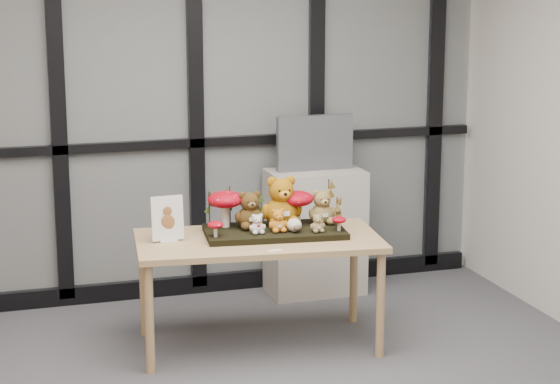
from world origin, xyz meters
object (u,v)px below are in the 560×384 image
object	(u,v)px
bear_tan_back	(322,205)
mushroom_front_right	(339,223)
diorama_tray	(275,232)
bear_small_yellow	(278,219)
mushroom_front_left	(215,228)
cabinet	(315,232)
plush_cream_hedgehog	(294,224)
mushroom_back_left	(226,207)
bear_pooh_yellow	(281,198)
bear_beige_small	(317,222)
mushroom_back_right	(297,206)
bear_brown_medium	(250,208)
bear_white_bow	(257,223)
sign_holder	(168,221)
monitor	(315,143)
display_table	(258,249)

from	to	relation	value
bear_tan_back	mushroom_front_right	world-z (taller)	bear_tan_back
diorama_tray	mushroom_front_right	bearing A→B (deg)	-16.74
bear_tan_back	mushroom_front_right	xyz separation A→B (m)	(0.04, -0.19, -0.07)
bear_small_yellow	mushroom_front_left	xyz separation A→B (m)	(-0.37, -0.01, -0.02)
cabinet	bear_tan_back	bearing A→B (deg)	-106.48
plush_cream_hedgehog	mushroom_back_left	world-z (taller)	mushroom_back_left
bear_pooh_yellow	bear_beige_small	size ratio (longest dim) A/B	2.73
diorama_tray	bear_beige_small	distance (m)	0.27
mushroom_back_left	cabinet	world-z (taller)	mushroom_back_left
diorama_tray	mushroom_back_right	xyz separation A→B (m)	(0.16, 0.07, 0.13)
bear_beige_small	mushroom_back_left	bearing A→B (deg)	157.31
bear_brown_medium	bear_beige_small	bearing A→B (deg)	-23.80
bear_tan_back	mushroom_back_left	bearing A→B (deg)	177.81
bear_beige_small	bear_white_bow	bearing A→B (deg)	175.44
mushroom_back_right	cabinet	bearing A→B (deg)	63.28
mushroom_front_right	sign_holder	world-z (taller)	sign_holder
bear_small_yellow	mushroom_back_left	bearing A→B (deg)	150.00
mushroom_front_right	bear_tan_back	bearing A→B (deg)	100.83
cabinet	mushroom_front_right	bearing A→B (deg)	-101.26
bear_brown_medium	mushroom_back_right	xyz separation A→B (m)	(0.30, 0.01, -0.01)
sign_holder	monitor	distance (m)	1.45
mushroom_back_right	monitor	xyz separation A→B (m)	(0.38, 0.77, 0.24)
bear_beige_small	cabinet	bearing A→B (deg)	78.17
mushroom_front_right	bear_pooh_yellow	bearing A→B (deg)	141.79
display_table	bear_brown_medium	bearing A→B (deg)	107.43
display_table	bear_small_yellow	xyz separation A→B (m)	(0.11, -0.02, 0.18)
bear_brown_medium	mushroom_front_right	world-z (taller)	bear_brown_medium
bear_white_bow	mushroom_front_right	size ratio (longest dim) A/B	1.38
bear_tan_back	plush_cream_hedgehog	distance (m)	0.27
bear_small_yellow	mushroom_front_left	world-z (taller)	bear_small_yellow
bear_beige_small	monitor	world-z (taller)	monitor
bear_small_yellow	bear_white_bow	bearing A→B (deg)	-170.67
bear_white_bow	mushroom_front_right	distance (m)	0.48
bear_tan_back	bear_white_bow	world-z (taller)	bear_tan_back
display_table	mushroom_back_left	distance (m)	0.32
diorama_tray	bear_white_bow	world-z (taller)	bear_white_bow
bear_white_bow	bear_small_yellow	bearing A→B (deg)	9.33
sign_holder	monitor	bearing A→B (deg)	31.34
bear_tan_back	bear_brown_medium	bearing A→B (deg)	-176.59
mushroom_back_left	cabinet	xyz separation A→B (m)	(0.80, 0.69, -0.39)
bear_brown_medium	sign_holder	xyz separation A→B (m)	(-0.50, -0.03, -0.04)
bear_brown_medium	mushroom_front_left	bearing A→B (deg)	-143.06
display_table	mushroom_front_left	world-z (taller)	mushroom_front_left
display_table	sign_holder	distance (m)	0.56
bear_pooh_yellow	mushroom_back_right	distance (m)	0.11
diorama_tray	cabinet	distance (m)	1.02
display_table	cabinet	world-z (taller)	cabinet
bear_white_bow	bear_beige_small	xyz separation A→B (m)	(0.34, -0.07, -0.00)
bear_brown_medium	sign_holder	size ratio (longest dim) A/B	0.91
display_table	bear_white_bow	size ratio (longest dim) A/B	11.59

